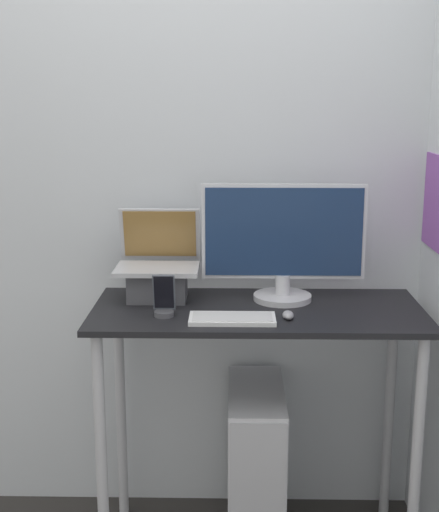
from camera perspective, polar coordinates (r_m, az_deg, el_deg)
wall_back at (r=2.65m, az=2.94°, el=6.14°), size 6.00×0.05×2.60m
desk at (r=2.45m, az=3.04°, el=-7.51°), size 1.11×0.50×0.91m
laptop at (r=2.50m, az=-4.96°, el=-1.45°), size 0.29×0.24×0.31m
monitor at (r=2.46m, az=5.13°, el=0.88°), size 0.56×0.20×0.41m
keyboard at (r=2.27m, az=1.03°, el=-5.02°), size 0.27×0.12×0.02m
mouse at (r=2.30m, az=5.51°, el=-4.73°), size 0.04×0.06×0.03m
cell_phone at (r=2.32m, az=-4.46°, el=-3.67°), size 0.07×0.06×0.14m
computer_tower at (r=2.68m, az=2.88°, el=-16.50°), size 0.20×0.46×0.59m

